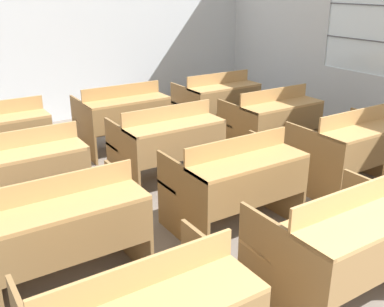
% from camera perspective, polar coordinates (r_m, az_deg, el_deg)
% --- Properties ---
extents(wall_back, '(6.59, 0.06, 2.80)m').
position_cam_1_polar(wall_back, '(7.63, -14.81, 14.70)').
color(wall_back, silver).
rests_on(wall_back, ground_plane).
extents(bench_front_center, '(1.09, 0.81, 0.89)m').
position_cam_1_polar(bench_front_center, '(3.31, 18.47, -10.50)').
color(bench_front_center, olive).
rests_on(bench_front_center, ground_plane).
extents(bench_second_left, '(1.09, 0.81, 0.89)m').
position_cam_1_polar(bench_second_left, '(3.45, -15.98, -8.89)').
color(bench_second_left, olive).
rests_on(bench_second_left, ground_plane).
extents(bench_second_center, '(1.09, 0.81, 0.89)m').
position_cam_1_polar(bench_second_center, '(4.06, 5.42, -3.40)').
color(bench_second_center, olive).
rests_on(bench_second_center, ground_plane).
extents(bench_second_right, '(1.09, 0.81, 0.89)m').
position_cam_1_polar(bench_second_right, '(5.15, 19.41, 0.83)').
color(bench_second_right, olive).
rests_on(bench_second_right, ground_plane).
extents(bench_third_left, '(1.09, 0.81, 0.89)m').
position_cam_1_polar(bench_third_left, '(4.50, -20.72, -2.23)').
color(bench_third_left, olive).
rests_on(bench_third_left, ground_plane).
extents(bench_third_center, '(1.09, 0.81, 0.89)m').
position_cam_1_polar(bench_third_center, '(5.02, -3.19, 1.50)').
color(bench_third_center, olive).
rests_on(bench_third_center, ground_plane).
extents(bench_third_right, '(1.09, 0.81, 0.89)m').
position_cam_1_polar(bench_third_right, '(5.91, 10.05, 4.22)').
color(bench_third_right, olive).
rests_on(bench_third_right, ground_plane).
extents(bench_back_center, '(1.09, 0.81, 0.89)m').
position_cam_1_polar(bench_back_center, '(6.09, -8.86, 4.80)').
color(bench_back_center, olive).
rests_on(bench_back_center, ground_plane).
extents(bench_back_right, '(1.09, 0.81, 0.89)m').
position_cam_1_polar(bench_back_right, '(6.81, 3.19, 6.75)').
color(bench_back_right, olive).
rests_on(bench_back_right, ground_plane).
extents(wastepaper_bin, '(0.24, 0.24, 0.31)m').
position_cam_1_polar(wastepaper_bin, '(8.24, 8.84, 6.75)').
color(wastepaper_bin, '#33477A').
rests_on(wastepaper_bin, ground_plane).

